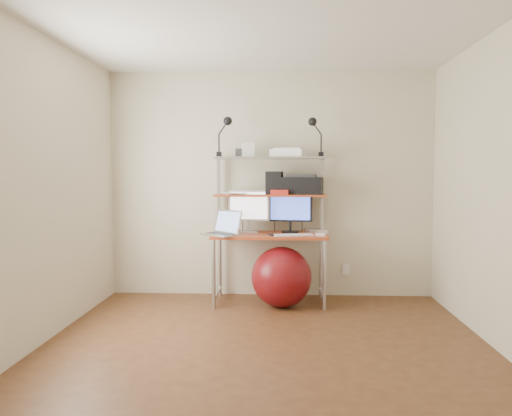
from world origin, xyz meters
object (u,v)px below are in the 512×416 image
(monitor_silver, at_px, (249,208))
(laptop, at_px, (224,230))
(monitor_black, at_px, (290,210))
(printer, at_px, (302,185))
(exercise_ball, at_px, (281,277))

(monitor_silver, height_order, laptop, monitor_silver)
(monitor_silver, bearing_deg, monitor_black, 3.91)
(monitor_silver, xyz_separation_m, monitor_black, (0.44, 0.03, -0.03))
(printer, bearing_deg, laptop, -151.95)
(laptop, distance_m, exercise_ball, 0.76)
(monitor_silver, xyz_separation_m, printer, (0.56, 0.05, 0.25))
(laptop, bearing_deg, printer, 60.60)
(monitor_black, bearing_deg, monitor_silver, -169.13)
(laptop, bearing_deg, monitor_black, 62.24)
(monitor_black, xyz_separation_m, laptop, (-0.68, -0.25, -0.18))
(monitor_silver, bearing_deg, printer, 4.92)
(laptop, xyz_separation_m, printer, (0.80, 0.27, 0.46))
(exercise_ball, bearing_deg, printer, 54.77)
(laptop, distance_m, printer, 0.96)
(monitor_silver, distance_m, laptop, 0.39)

